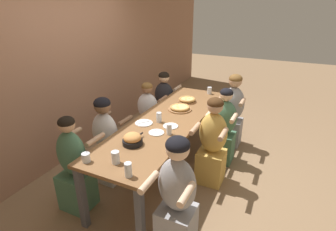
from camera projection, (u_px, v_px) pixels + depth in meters
The scene contains 23 objects.
ground_plane at pixel (168, 169), 3.82m from camera, with size 18.00×18.00×0.00m, color #896B4C.
restaurant_back_panel at pixel (71, 50), 3.80m from camera, with size 10.00×0.06×3.20m, color #9E7056.
dining_table at pixel (168, 124), 3.54m from camera, with size 2.80×0.82×0.80m.
pizza_board_main at pixel (187, 100), 4.10m from camera, with size 0.28×0.28×0.06m.
pizza_board_second at pixel (180, 108), 3.79m from camera, with size 0.34×0.34×0.06m.
skillet_bowl at pixel (132, 139), 2.86m from camera, with size 0.32×0.22×0.14m.
empty_plate_a at pixel (171, 126), 3.29m from camera, with size 0.19×0.19×0.02m.
empty_plate_b at pixel (144, 123), 3.37m from camera, with size 0.23×0.23×0.02m.
empty_plate_c at pixel (156, 133), 3.12m from camera, with size 0.19×0.19×0.02m.
cocktail_glass_blue at pixel (86, 158), 2.55m from camera, with size 0.08×0.08×0.11m.
drinking_glass_a at pixel (209, 91), 4.45m from camera, with size 0.07×0.07×0.12m.
drinking_glass_b at pixel (128, 170), 2.32m from camera, with size 0.07×0.07×0.14m.
drinking_glass_c at pixel (169, 130), 3.07m from camera, with size 0.06×0.06×0.13m.
drinking_glass_d at pixel (116, 157), 2.52m from camera, with size 0.08×0.08×0.13m.
drinking_glass_e at pixel (159, 118), 3.39m from camera, with size 0.07×0.07×0.13m.
diner_near_center at pixel (212, 145), 3.36m from camera, with size 0.51×0.40×1.19m.
diner_near_left at pixel (177, 199), 2.40m from camera, with size 0.51×0.40×1.21m.
diner_far_right at pixel (164, 104), 4.83m from camera, with size 0.51×0.40×1.11m.
diner_far_midright at pixel (148, 117), 4.34m from camera, with size 0.51×0.40×1.08m.
diner_near_right at pixel (232, 113), 4.28m from camera, with size 0.51×0.40×1.22m.
diner_far_midleft at pixel (106, 143), 3.40m from camera, with size 0.51×0.40×1.18m.
diner_near_midright at pixel (223, 129), 3.84m from camera, with size 0.51×0.40×1.15m.
diner_far_left at pixel (74, 169), 2.93m from camera, with size 0.51×0.40×1.16m.
Camera 1 is at (-2.89, -1.37, 2.23)m, focal length 28.00 mm.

